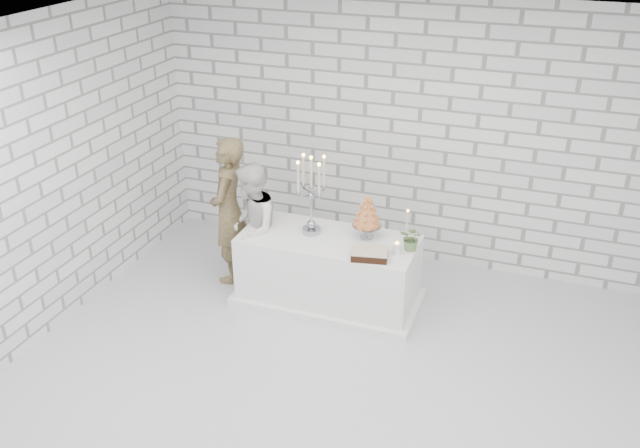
{
  "coord_description": "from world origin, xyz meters",
  "views": [
    {
      "loc": [
        1.46,
        -4.63,
        4.0
      ],
      "look_at": [
        -0.58,
        0.94,
        1.05
      ],
      "focal_mm": 38.79,
      "sensor_mm": 36.0,
      "label": 1
    }
  ],
  "objects_px": {
    "cake_table": "(328,270)",
    "bride": "(252,228)",
    "candelabra": "(311,195)",
    "croquembouche": "(367,217)",
    "groom": "(229,210)"
  },
  "relations": [
    {
      "from": "bride",
      "to": "croquembouche",
      "type": "relative_size",
      "value": 3.04
    },
    {
      "from": "groom",
      "to": "croquembouche",
      "type": "xyz_separation_m",
      "value": [
        1.54,
        0.03,
        0.16
      ]
    },
    {
      "from": "groom",
      "to": "cake_table",
      "type": "bearing_deg",
      "value": 75.78
    },
    {
      "from": "candelabra",
      "to": "croquembouche",
      "type": "height_order",
      "value": "candelabra"
    },
    {
      "from": "croquembouche",
      "to": "candelabra",
      "type": "bearing_deg",
      "value": -171.33
    },
    {
      "from": "candelabra",
      "to": "bride",
      "type": "bearing_deg",
      "value": -175.04
    },
    {
      "from": "bride",
      "to": "candelabra",
      "type": "bearing_deg",
      "value": 78.34
    },
    {
      "from": "groom",
      "to": "bride",
      "type": "distance_m",
      "value": 0.36
    },
    {
      "from": "cake_table",
      "to": "bride",
      "type": "xyz_separation_m",
      "value": [
        -0.85,
        -0.01,
        0.34
      ]
    },
    {
      "from": "cake_table",
      "to": "croquembouche",
      "type": "bearing_deg",
      "value": 20.31
    },
    {
      "from": "cake_table",
      "to": "bride",
      "type": "relative_size",
      "value": 1.26
    },
    {
      "from": "cake_table",
      "to": "candelabra",
      "type": "height_order",
      "value": "candelabra"
    },
    {
      "from": "bride",
      "to": "candelabra",
      "type": "distance_m",
      "value": 0.8
    },
    {
      "from": "cake_table",
      "to": "groom",
      "type": "bearing_deg",
      "value": 175.05
    },
    {
      "from": "cake_table",
      "to": "croquembouche",
      "type": "relative_size",
      "value": 3.84
    }
  ]
}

